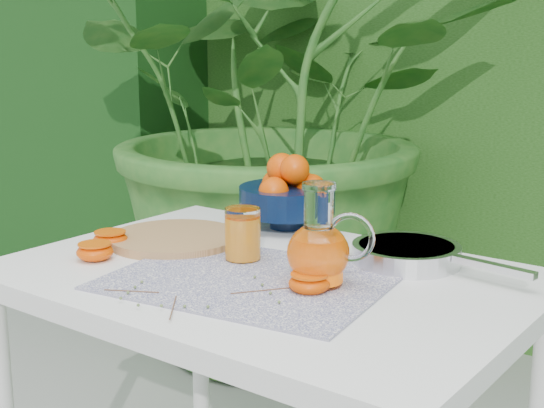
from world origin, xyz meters
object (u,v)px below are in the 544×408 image
Objects in this scene: juice_pitcher at (319,250)px; saute_pan at (408,253)px; fruit_bowl at (288,194)px; cutting_board at (175,239)px; white_table at (266,312)px.

saute_pan is (0.07, 0.22, -0.05)m from juice_pitcher.
fruit_bowl is 0.43m from juice_pitcher.
cutting_board is at bearing -114.39° from fruit_bowl.
white_table is 0.20m from juice_pitcher.
juice_pitcher is at bearing -106.59° from saute_pan.
white_table is 2.57× the size of saute_pan.
juice_pitcher reaches higher than white_table.
fruit_bowl is at bearing 164.93° from saute_pan.
fruit_bowl reaches higher than cutting_board.
cutting_board is at bearing 170.67° from white_table.
cutting_board is 1.54× the size of juice_pitcher.
white_table is 0.38m from fruit_bowl.
juice_pitcher is (0.30, -0.32, -0.01)m from fruit_bowl.
juice_pitcher reaches higher than fruit_bowl.
white_table is 5.35× the size of juice_pitcher.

